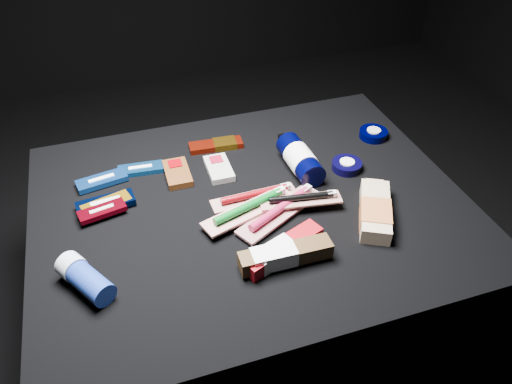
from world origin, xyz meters
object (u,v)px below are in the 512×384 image
object	(u,v)px
bodywash_bottle	(375,212)
toothpaste_carton_red	(280,251)
deodorant_stick	(85,278)
lotion_bottle	(300,159)

from	to	relation	value
bodywash_bottle	toothpaste_carton_red	xyz separation A→B (m)	(-0.24, -0.05, -0.00)
bodywash_bottle	deodorant_stick	distance (m)	0.62
toothpaste_carton_red	lotion_bottle	bearing A→B (deg)	38.97
bodywash_bottle	lotion_bottle	bearing A→B (deg)	139.86
bodywash_bottle	toothpaste_carton_red	size ratio (longest dim) A/B	1.01
lotion_bottle	toothpaste_carton_red	world-z (taller)	lotion_bottle
lotion_bottle	toothpaste_carton_red	size ratio (longest dim) A/B	1.09
bodywash_bottle	toothpaste_carton_red	world-z (taller)	bodywash_bottle
bodywash_bottle	deodorant_stick	xyz separation A→B (m)	(-0.62, -0.00, 0.01)
lotion_bottle	deodorant_stick	xyz separation A→B (m)	(-0.53, -0.22, -0.01)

